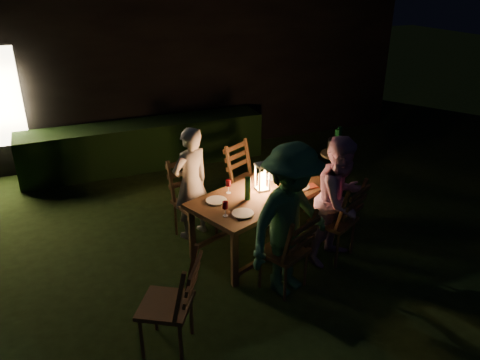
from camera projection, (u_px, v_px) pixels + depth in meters
name	position (u px, v px, depth m)	size (l,w,h in m)	color
garden_envelope	(139.00, 54.00, 9.96)	(40.00, 40.00, 3.20)	black
dining_table	(262.00, 198.00, 5.72)	(2.00, 1.48, 0.75)	#432B16
chair_near_left	(285.00, 264.00, 5.09)	(0.61, 0.62, 1.01)	#432B16
chair_near_right	(334.00, 233.00, 5.65)	(0.66, 0.68, 1.07)	#432B16
chair_far_left	(195.00, 214.00, 6.09)	(0.59, 0.62, 1.08)	#432B16
chair_far_right	(249.00, 191.00, 6.72)	(0.65, 0.66, 1.04)	#432B16
chair_end	(320.00, 196.00, 6.67)	(0.54, 0.52, 0.90)	#432B16
chair_spare	(169.00, 319.00, 4.27)	(0.67, 0.66, 1.04)	#432B16
person_house_side	(191.00, 183.00, 5.94)	(0.54, 0.36, 1.49)	beige
person_opp_right	(340.00, 200.00, 5.43)	(0.76, 0.59, 1.56)	#B179A0
person_opp_left	(290.00, 221.00, 4.83)	(1.10, 0.63, 1.71)	#336640
lantern	(262.00, 178.00, 5.69)	(0.16, 0.16, 0.35)	white
plate_far_left	(216.00, 201.00, 5.48)	(0.25, 0.25, 0.01)	white
plate_near_left	(243.00, 213.00, 5.20)	(0.25, 0.25, 0.01)	white
plate_far_right	(273.00, 176.00, 6.12)	(0.25, 0.25, 0.01)	white
plate_near_right	(300.00, 187.00, 5.83)	(0.25, 0.25, 0.01)	white
wineglass_a	(228.00, 186.00, 5.65)	(0.06, 0.06, 0.18)	#59070F
wineglass_b	(225.00, 209.00, 5.12)	(0.06, 0.06, 0.18)	#59070F
wineglass_c	(296.00, 186.00, 5.67)	(0.06, 0.06, 0.18)	#59070F
wineglass_d	(284.00, 168.00, 6.17)	(0.06, 0.06, 0.18)	#59070F
wineglass_e	(275.00, 197.00, 5.40)	(0.06, 0.06, 0.18)	silver
bottle_table	(248.00, 188.00, 5.48)	(0.07, 0.07, 0.28)	#0F471E
napkin_left	(273.00, 205.00, 5.39)	(0.18, 0.14, 0.01)	red
napkin_right	(310.00, 186.00, 5.84)	(0.18, 0.14, 0.01)	red
phone	(243.00, 218.00, 5.10)	(0.14, 0.07, 0.01)	black
side_table	(336.00, 158.00, 7.22)	(0.48, 0.48, 0.65)	olive
ice_bucket	(337.00, 146.00, 7.14)	(0.30, 0.30, 0.22)	#A5A8AD
bottle_bucket_a	(336.00, 145.00, 7.07)	(0.07, 0.07, 0.32)	#0F471E
bottle_bucket_b	(339.00, 142.00, 7.17)	(0.07, 0.07, 0.32)	#0F471E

